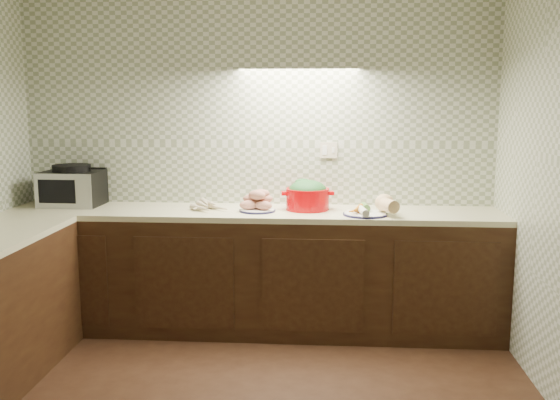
# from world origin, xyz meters

# --- Properties ---
(room) EXTENTS (3.60, 3.60, 2.60)m
(room) POSITION_xyz_m (0.00, 0.00, 1.63)
(room) COLOR black
(room) RESTS_ON ground
(counter) EXTENTS (3.60, 3.60, 0.90)m
(counter) POSITION_xyz_m (-0.68, 0.68, 0.45)
(counter) COLOR black
(counter) RESTS_ON ground
(toaster_oven) EXTENTS (0.45, 0.35, 0.31)m
(toaster_oven) POSITION_xyz_m (-1.39, 1.62, 1.05)
(toaster_oven) COLOR black
(toaster_oven) RESTS_ON counter
(parsnip_pile) EXTENTS (0.33, 0.34, 0.06)m
(parsnip_pile) POSITION_xyz_m (-0.32, 1.50, 0.93)
(parsnip_pile) COLOR beige
(parsnip_pile) RESTS_ON counter
(sweet_potato_plate) EXTENTS (0.26, 0.26, 0.16)m
(sweet_potato_plate) POSITION_xyz_m (0.04, 1.47, 0.96)
(sweet_potato_plate) COLOR #131138
(sweet_potato_plate) RESTS_ON counter
(onion_bowl) EXTENTS (0.13, 0.13, 0.10)m
(onion_bowl) POSITION_xyz_m (0.02, 1.62, 0.94)
(onion_bowl) COLOR black
(onion_bowl) RESTS_ON counter
(dutch_oven) EXTENTS (0.39, 0.35, 0.22)m
(dutch_oven) POSITION_xyz_m (0.40, 1.56, 1.01)
(dutch_oven) COLOR #BE0408
(dutch_oven) RESTS_ON counter
(veg_plate) EXTENTS (0.39, 0.37, 0.14)m
(veg_plate) POSITION_xyz_m (0.88, 1.40, 0.95)
(veg_plate) COLOR #131138
(veg_plate) RESTS_ON counter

